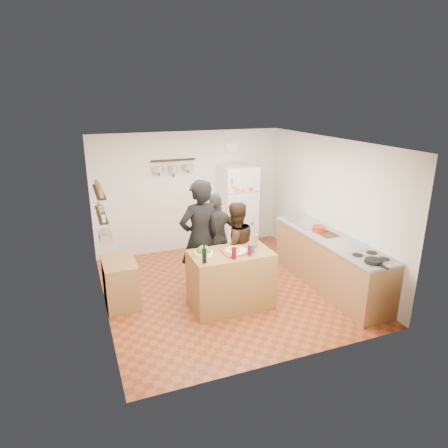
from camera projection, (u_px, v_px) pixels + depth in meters
name	position (u px, v px, depth m)	size (l,w,h in m)	color
room_shell	(218.00, 214.00, 6.86)	(4.20, 4.20, 4.20)	brown
prep_island	(231.00, 279.00, 6.23)	(1.25, 0.72, 0.91)	olive
pizza_board	(236.00, 252.00, 6.09)	(0.42, 0.34, 0.02)	brown
pizza	(236.00, 250.00, 6.08)	(0.34, 0.34, 0.02)	beige
salad_bowl	(204.00, 253.00, 5.97)	(0.27, 0.27, 0.05)	white
wine_bottle	(204.00, 256.00, 5.68)	(0.07, 0.07, 0.21)	black
wine_glass_near	(234.00, 253.00, 5.83)	(0.07, 0.07, 0.17)	#550710
wine_glass_far	(250.00, 250.00, 5.96)	(0.06, 0.06, 0.15)	#55071E
pepper_mill	(256.00, 242.00, 6.26)	(0.05, 0.05, 0.17)	brown
salt_canister	(252.00, 249.00, 6.06)	(0.08, 0.08, 0.13)	navy
person_left	(200.00, 239.00, 6.46)	(0.71, 0.47, 1.96)	black
person_center	(235.00, 247.00, 6.65)	(0.75, 0.59, 1.55)	black
person_back	(216.00, 238.00, 7.03)	(0.94, 0.39, 1.60)	#33312D
counter_run	(330.00, 262.00, 6.86)	(0.63, 2.63, 0.90)	#9E7042
stove_top	(371.00, 258.00, 5.88)	(0.60, 0.62, 0.02)	white
skillet	(373.00, 261.00, 5.68)	(0.25, 0.25, 0.05)	black
sink	(305.00, 223.00, 7.47)	(0.50, 0.80, 0.03)	silver
cutting_board	(327.00, 235.00, 6.85)	(0.30, 0.40, 0.02)	brown
red_bowl	(319.00, 229.00, 6.97)	(0.23, 0.23, 0.10)	#B62314
fridge	(237.00, 208.00, 8.50)	(0.70, 0.68, 1.80)	white
wall_clock	(232.00, 147.00, 8.40)	(0.30, 0.30, 0.03)	silver
spice_shelf_lower	(101.00, 214.00, 5.95)	(0.12, 1.00, 0.03)	black
spice_shelf_upper	(99.00, 192.00, 5.84)	(0.12, 1.00, 0.03)	black
produce_basket	(105.00, 236.00, 6.07)	(0.18, 0.35, 0.14)	silver
side_table	(121.00, 282.00, 6.34)	(0.50, 0.80, 0.73)	olive
pot_rack	(173.00, 160.00, 7.95)	(0.90, 0.04, 0.04)	black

